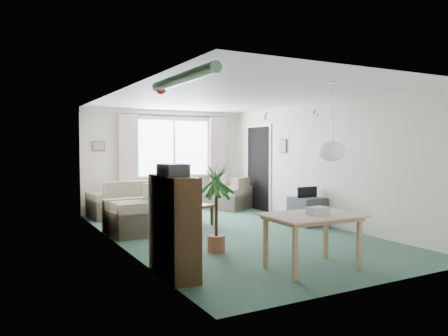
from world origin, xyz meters
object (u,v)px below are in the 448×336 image
dining_table (312,242)px  armchair_left (136,209)px  tv_cube (307,211)px  coffee_table (190,216)px  bookshelf (174,226)px  sofa (127,198)px  pet_bed (284,217)px  houseplant (216,207)px  armchair_corner (230,193)px

dining_table → armchair_left: bearing=112.1°
armchair_left → dining_table: bearing=18.5°
armchair_left → tv_cube: armchair_left is taller
coffee_table → bookshelf: bearing=-117.6°
sofa → tv_cube: sofa is taller
pet_bed → sofa: bearing=143.4°
houseplant → tv_cube: houseplant is taller
tv_cube → armchair_corner: bearing=95.6°
armchair_left → tv_cube: bearing=72.6°
houseplant → tv_cube: size_ratio=2.18×
houseplant → pet_bed: bearing=35.0°
sofa → pet_bed: sofa is taller
bookshelf → dining_table: (1.64, -0.57, -0.26)m
houseplant → armchair_corner: bearing=58.3°
sofa → coffee_table: 1.93m
coffee_table → dining_table: 3.38m
houseplant → dining_table: bearing=-64.2°
tv_cube → pet_bed: 0.73m
dining_table → tv_cube: bearing=51.9°
sofa → armchair_corner: bearing=173.0°
armchair_corner → coffee_table: 2.45m
houseplant → pet_bed: (2.51, 1.76, -0.60)m
armchair_corner → pet_bed: bearing=68.5°
houseplant → dining_table: houseplant is taller
bookshelf → sofa: bearing=83.2°
coffee_table → pet_bed: coffee_table is taller
pet_bed → dining_table: bearing=-120.7°
houseplant → coffee_table: bearing=76.6°
armchair_corner → coffee_table: (-1.79, -1.66, -0.19)m
sofa → tv_cube: (2.79, -2.73, -0.13)m
armchair_corner → dining_table: (-1.62, -5.03, -0.05)m
sofa → pet_bed: (2.74, -2.04, -0.35)m
houseplant → pet_bed: size_ratio=2.43×
armchair_corner → sofa: bearing=-31.2°
bookshelf → houseplant: 1.26m
houseplant → dining_table: (0.66, -1.36, -0.32)m
armchair_left → pet_bed: size_ratio=1.79×
coffee_table → sofa: bearing=111.9°
armchair_corner → dining_table: armchair_corner is taller
tv_cube → dining_table: bearing=-128.7°
coffee_table → tv_cube: 2.29m
tv_cube → sofa: bearing=135.1°
coffee_table → pet_bed: bearing=-7.2°
tv_cube → houseplant: bearing=-158.0°
dining_table → pet_bed: size_ratio=2.00×
sofa → houseplant: size_ratio=1.22×
sofa → tv_cube: 3.91m
armchair_left → pet_bed: armchair_left is taller
houseplant → tv_cube: 2.80m
dining_table → armchair_corner: bearing=72.2°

